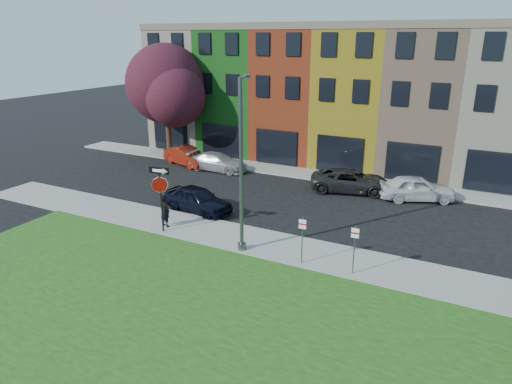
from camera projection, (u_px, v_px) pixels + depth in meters
The scene contains 15 objects.
ground at pixel (224, 270), 19.65m from camera, with size 120.00×120.00×0.00m, color black.
sidewalk_near at pixel (294, 250), 21.30m from camera, with size 40.00×3.00×0.12m, color gray.
sidewalk_far at pixel (294, 172), 33.56m from camera, with size 40.00×2.40×0.12m, color gray.
rowhouse_block at pixel (331, 95), 36.95m from camera, with size 30.00×10.12×10.00m.
stop_sign at pixel (160, 186), 22.47m from camera, with size 1.04×0.25×3.39m.
man at pixel (165, 211), 23.59m from camera, with size 0.70×0.53×1.72m, color black.
sedan_near at pixel (198, 199), 25.98m from camera, with size 4.50×2.45×1.45m, color black.
parked_car_red at pixel (187, 156), 35.43m from camera, with size 4.51×2.67×1.41m, color maroon.
parked_car_silver at pixel (218, 162), 33.97m from camera, with size 4.59×1.99×1.32m, color #A4A4A9.
parked_car_dark at pixel (351, 181), 29.36m from camera, with size 5.56×3.57×1.43m, color black.
parked_car_white at pixel (417, 188), 27.80m from camera, with size 4.83×3.41×1.53m, color silver.
street_lamp at pixel (242, 166), 20.21m from camera, with size 1.14×2.47×7.84m.
parking_sign_a at pixel (302, 235), 19.56m from camera, with size 0.32×0.10×2.15m.
parking_sign_b at pixel (354, 244), 18.68m from camera, with size 0.32×0.09×2.15m.
tree_purple at pixel (167, 86), 36.46m from camera, with size 7.57×6.62×8.97m.
Camera 1 is at (9.20, -14.96, 9.55)m, focal length 32.00 mm.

